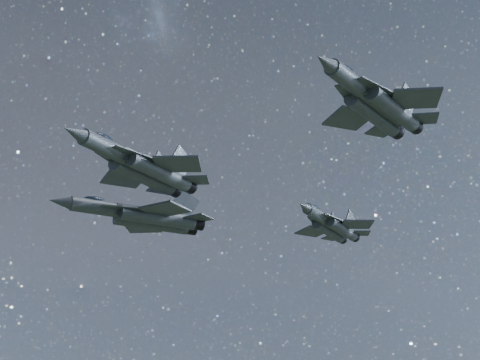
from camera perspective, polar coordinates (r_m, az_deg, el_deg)
jet_lead at (r=81.34m, az=-7.61°, el=1.02°), size 20.10×13.45×5.09m
jet_left at (r=90.55m, az=-7.55°, el=-2.79°), size 20.05×13.83×5.03m
jet_right at (r=72.16m, az=10.48°, el=5.87°), size 18.55×12.58×4.67m
jet_slot at (r=100.35m, az=7.09°, el=-3.51°), size 16.56×10.95×4.23m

